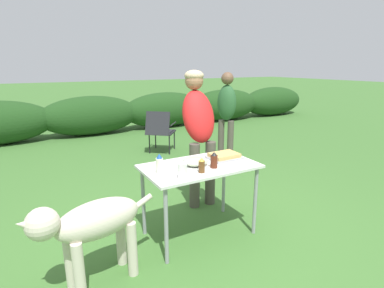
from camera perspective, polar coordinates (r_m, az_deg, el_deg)
name	(u,v)px	position (r m, az deg, el deg)	size (l,w,h in m)	color
ground_plane	(199,233)	(3.22, 1.38, -16.60)	(60.00, 60.00, 0.00)	#3D6B2D
shrub_hedge	(91,116)	(7.74, -18.73, 5.16)	(14.40, 0.90, 0.95)	#1E4219
folding_table	(200,173)	(2.93, 1.46, -5.46)	(1.10, 0.64, 0.74)	silver
food_tray	(224,156)	(3.11, 6.16, -2.31)	(0.32, 0.25, 0.06)	#9E9EA3
plate_stack	(170,167)	(2.81, -4.26, -4.47)	(0.23, 0.23, 0.02)	white
mixing_bowl	(195,161)	(2.90, 0.62, -3.32)	(0.24, 0.24, 0.07)	#ADBC99
paper_cup_stack	(182,171)	(2.55, -1.82, -5.14)	(0.08, 0.08, 0.14)	white
beer_bottle	(202,166)	(2.69, 1.86, -4.12)	(0.06, 0.06, 0.14)	brown
mayo_bottle	(159,164)	(2.67, -6.22, -3.86)	(0.06, 0.06, 0.18)	silver
bbq_sauce_bottle	(214,160)	(2.81, 4.22, -3.10)	(0.07, 0.07, 0.16)	#562314
standing_person_in_olive_jacket	(199,123)	(3.56, 1.27, 3.95)	(0.42, 0.53, 1.62)	#4C473D
standing_person_in_red_jacket	(227,109)	(5.18, 6.60, 6.61)	(0.36, 0.41, 1.56)	#4C473D
dog	(91,225)	(2.45, -18.68, -14.43)	(1.04, 0.42, 0.76)	beige
camp_chair_green_behind_table	(160,129)	(5.83, -6.06, 2.81)	(0.73, 0.75, 0.83)	#232328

